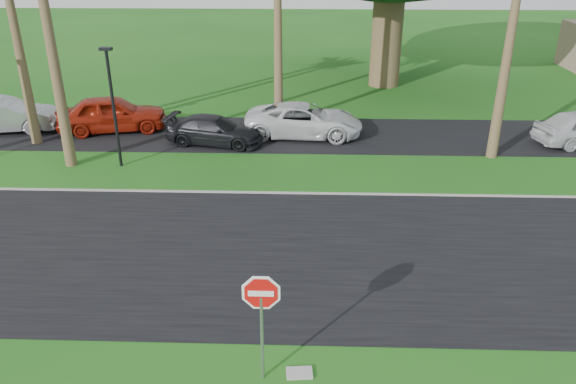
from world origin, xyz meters
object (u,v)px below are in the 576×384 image
Objects in this scene: car_silver at (4,116)px; stop_sign_near at (261,307)px; car_dark at (215,131)px; car_red at (112,114)px; car_minivan at (304,121)px.

stop_sign_near is at bearing -150.45° from car_silver.
car_dark is (-3.14, 14.13, -1.17)m from stop_sign_near.
stop_sign_near is 14.53m from car_dark.
car_silver is at bearing 130.26° from stop_sign_near.
car_silver is 4.96m from car_red.
stop_sign_near reaches higher than car_silver.
car_dark is (9.94, -1.31, -0.17)m from car_silver.
stop_sign_near reaches higher than car_red.
car_silver is 1.13× the size of car_dark.
car_minivan is at bearing -62.22° from car_dark.
car_minivan is (0.73, 15.34, -1.04)m from stop_sign_near.
stop_sign_near is 15.39m from car_minivan.
car_minivan is (3.88, 1.20, 0.12)m from car_dark.
car_red is 5.24m from car_dark.
stop_sign_near is 0.50× the size of car_minivan.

